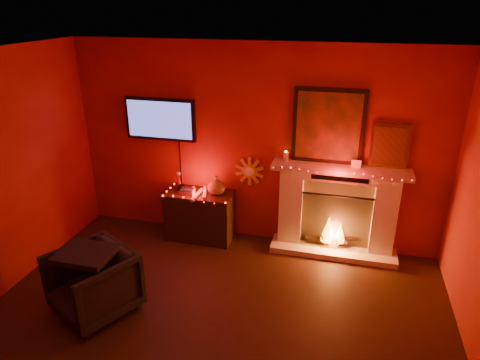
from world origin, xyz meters
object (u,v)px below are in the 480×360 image
object	(u,v)px
console_table	(201,213)
tv	(160,119)
sunburst_clock	(249,171)
armchair	(93,283)
fireplace	(337,202)

from	to	relation	value
console_table	tv	bearing A→B (deg)	162.21
tv	sunburst_clock	distance (m)	1.41
console_table	armchair	bearing A→B (deg)	-108.46
sunburst_clock	console_table	xyz separation A→B (m)	(-0.65, -0.22, -0.62)
fireplace	console_table	size ratio (longest dim) A/B	2.27
fireplace	armchair	xyz separation A→B (m)	(-2.43, -1.90, -0.36)
fireplace	tv	size ratio (longest dim) A/B	1.76
sunburst_clock	fireplace	bearing A→B (deg)	-4.37
sunburst_clock	tv	bearing A→B (deg)	-178.76
console_table	sunburst_clock	bearing A→B (deg)	18.68
tv	console_table	world-z (taller)	tv
sunburst_clock	console_table	world-z (taller)	sunburst_clock
fireplace	tv	bearing A→B (deg)	178.50
fireplace	sunburst_clock	world-z (taller)	fireplace
tv	sunburst_clock	bearing A→B (deg)	1.24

